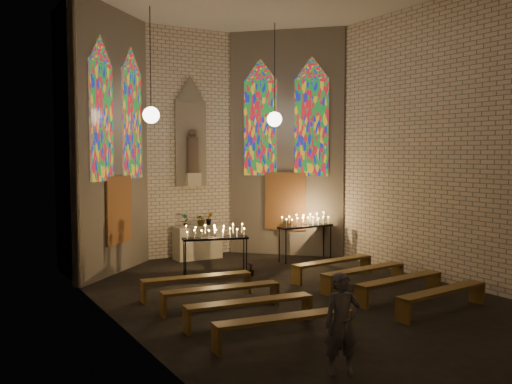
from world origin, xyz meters
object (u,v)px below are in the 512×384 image
aisle_flower_pot (250,269)px  votive_stand_right (306,223)px  votive_stand_left (215,235)px  altar (198,242)px  visitor (342,324)px

aisle_flower_pot → votive_stand_right: votive_stand_right is taller
aisle_flower_pot → votive_stand_left: bearing=146.1°
altar → votive_stand_right: (2.69, -1.85, 0.62)m
aisle_flower_pot → visitor: (-2.07, -6.40, 0.57)m
visitor → aisle_flower_pot: bearing=92.7°
altar → votive_stand_left: size_ratio=0.80×
aisle_flower_pot → votive_stand_left: (-0.77, 0.52, 0.90)m
visitor → votive_stand_right: bearing=79.3°
votive_stand_right → visitor: visitor is taller
aisle_flower_pot → votive_stand_left: size_ratio=0.20×
votive_stand_left → visitor: (-1.30, -6.91, -0.33)m
aisle_flower_pot → visitor: size_ratio=0.24×
altar → votive_stand_left: votive_stand_left is taller
votive_stand_left → visitor: size_ratio=1.18×
altar → votive_stand_left: (-0.57, -2.42, 0.58)m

